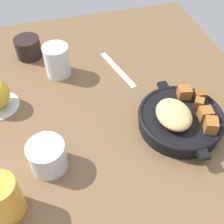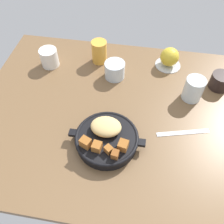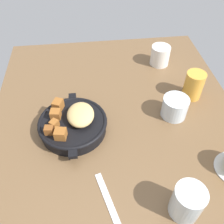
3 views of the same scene
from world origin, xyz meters
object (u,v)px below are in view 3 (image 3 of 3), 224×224
butter_knife (110,205)px  water_glass_tall (187,202)px  ceramic_mug_white (160,55)px  juice_glass_amber (194,85)px  cast_iron_skillet (73,123)px  water_glass_short (175,107)px

butter_knife → water_glass_tall: bearing=64.8°
ceramic_mug_white → juice_glass_amber: size_ratio=0.80×
butter_knife → cast_iron_skillet: bearing=-176.5°
butter_knife → ceramic_mug_white: (-55.63, 26.11, 3.65)cm
butter_knife → water_glass_short: (-27.44, 23.60, 3.23)cm
ceramic_mug_white → water_glass_short: bearing=-5.1°
butter_knife → ceramic_mug_white: size_ratio=2.37×
water_glass_short → juice_glass_amber: size_ratio=0.85×
water_glass_short → water_glass_tall: water_glass_tall is taller
water_glass_tall → juice_glass_amber: juice_glass_amber is taller
cast_iron_skillet → water_glass_tall: (27.93, 25.30, 1.63)cm
cast_iron_skillet → butter_knife: (24.87, 8.29, -2.74)cm
juice_glass_amber → water_glass_short: bearing=-47.3°
butter_knife → juice_glass_amber: 48.18cm
cast_iron_skillet → butter_knife: bearing=18.4°
water_glass_tall → butter_knife: bearing=-100.2°
water_glass_short → water_glass_tall: bearing=-12.2°
water_glass_short → juice_glass_amber: (-8.02, 8.69, 1.40)cm
water_glass_short → juice_glass_amber: bearing=132.7°
cast_iron_skillet → juice_glass_amber: size_ratio=2.58×
water_glass_tall → cast_iron_skillet: bearing=-137.8°
cast_iron_skillet → water_glass_short: cast_iron_skillet is taller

